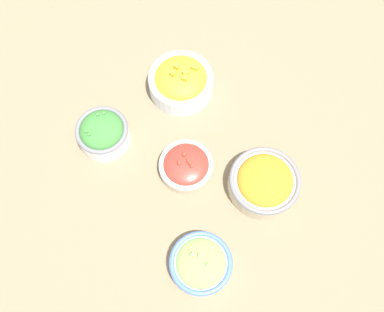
{
  "coord_description": "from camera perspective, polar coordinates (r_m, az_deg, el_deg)",
  "views": [
    {
      "loc": [
        0.3,
        -0.25,
        0.98
      ],
      "look_at": [
        0.0,
        0.0,
        0.03
      ],
      "focal_mm": 40.0,
      "sensor_mm": 36.0,
      "label": 1
    }
  ],
  "objects": [
    {
      "name": "bowl_squash",
      "position": [
        1.11,
        -1.49,
        9.97
      ],
      "size": [
        0.17,
        0.17,
        0.09
      ],
      "color": "silver",
      "rests_on": "ground_plane"
    },
    {
      "name": "bowl_cherry_tomatoes",
      "position": [
        1.03,
        -0.8,
        -1.29
      ],
      "size": [
        0.13,
        0.13,
        0.06
      ],
      "color": "beige",
      "rests_on": "ground_plane"
    },
    {
      "name": "ground_plane",
      "position": [
        1.06,
        -0.0,
        -0.61
      ],
      "size": [
        3.0,
        3.0,
        0.0
      ],
      "primitive_type": "plane",
      "color": "#75664C"
    },
    {
      "name": "bowl_broccoli",
      "position": [
        1.07,
        -11.83,
        3.1
      ],
      "size": [
        0.13,
        0.13,
        0.08
      ],
      "color": "white",
      "rests_on": "ground_plane"
    },
    {
      "name": "bowl_lettuce",
      "position": [
        0.97,
        1.17,
        -14.13
      ],
      "size": [
        0.14,
        0.14,
        0.06
      ],
      "color": "silver",
      "rests_on": "ground_plane"
    },
    {
      "name": "bowl_carrots",
      "position": [
        1.01,
        9.6,
        -3.43
      ],
      "size": [
        0.17,
        0.17,
        0.07
      ],
      "color": "beige",
      "rests_on": "ground_plane"
    }
  ]
}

